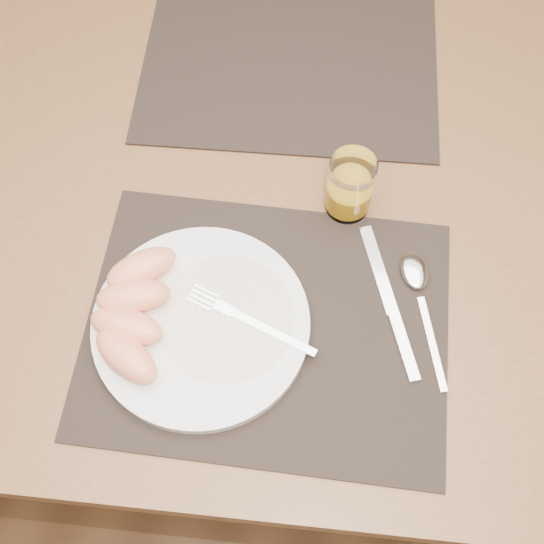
{
  "coord_description": "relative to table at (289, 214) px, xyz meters",
  "views": [
    {
      "loc": [
        0.03,
        -0.54,
        1.55
      ],
      "look_at": [
        -0.01,
        -0.15,
        0.77
      ],
      "focal_mm": 45.0,
      "sensor_mm": 36.0,
      "label": 1
    }
  ],
  "objects": [
    {
      "name": "plate_dressing",
      "position": [
        -0.06,
        -0.22,
        0.1
      ],
      "size": [
        0.17,
        0.17,
        0.0
      ],
      "color": "white",
      "rests_on": "plate"
    },
    {
      "name": "plate",
      "position": [
        -0.09,
        -0.23,
        0.1
      ],
      "size": [
        0.27,
        0.27,
        0.02
      ],
      "primitive_type": "cylinder",
      "color": "white",
      "rests_on": "placemat_near"
    },
    {
      "name": "spoon",
      "position": [
        0.17,
        -0.14,
        0.09
      ],
      "size": [
        0.07,
        0.19,
        0.01
      ],
      "color": "silver",
      "rests_on": "placemat_near"
    },
    {
      "name": "ground",
      "position": [
        0.0,
        0.0,
        -0.67
      ],
      "size": [
        5.0,
        5.0,
        0.0
      ],
      "primitive_type": "plane",
      "color": "brown",
      "rests_on": "ground"
    },
    {
      "name": "table",
      "position": [
        0.0,
        0.0,
        0.0
      ],
      "size": [
        1.4,
        0.9,
        0.75
      ],
      "color": "brown",
      "rests_on": "ground"
    },
    {
      "name": "knife",
      "position": [
        0.15,
        -0.19,
        0.09
      ],
      "size": [
        0.08,
        0.21,
        0.01
      ],
      "color": "silver",
      "rests_on": "placemat_near"
    },
    {
      "name": "grapefruit_wedges",
      "position": [
        -0.17,
        -0.23,
        0.12
      ],
      "size": [
        0.11,
        0.2,
        0.04
      ],
      "color": "#FA9366",
      "rests_on": "plate"
    },
    {
      "name": "placemat_near",
      "position": [
        -0.01,
        -0.22,
        0.09
      ],
      "size": [
        0.46,
        0.36,
        0.0
      ],
      "primitive_type": "cube",
      "rotation": [
        0.0,
        0.0,
        -0.03
      ],
      "color": "black",
      "rests_on": "table"
    },
    {
      "name": "placemat_far",
      "position": [
        -0.02,
        0.22,
        0.09
      ],
      "size": [
        0.46,
        0.36,
        0.0
      ],
      "primitive_type": "cube",
      "rotation": [
        0.0,
        0.0,
        0.02
      ],
      "color": "black",
      "rests_on": "table"
    },
    {
      "name": "fork",
      "position": [
        -0.04,
        -0.22,
        0.11
      ],
      "size": [
        0.17,
        0.08,
        0.0
      ],
      "color": "silver",
      "rests_on": "plate"
    },
    {
      "name": "juice_glass",
      "position": [
        0.08,
        -0.03,
        0.13
      ],
      "size": [
        0.06,
        0.06,
        0.09
      ],
      "color": "white",
      "rests_on": "placemat_near"
    }
  ]
}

